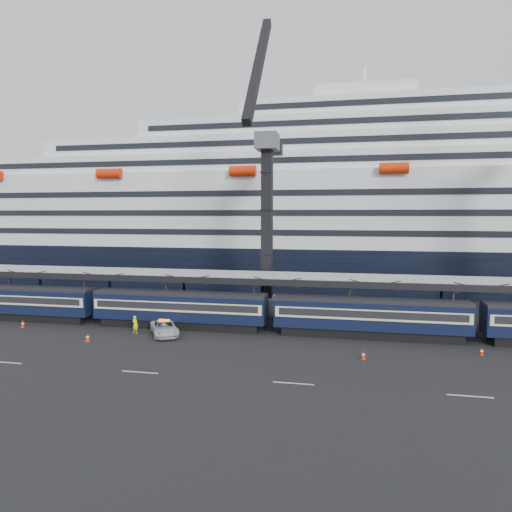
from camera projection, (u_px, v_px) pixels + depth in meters
The scene contains 11 objects.
ground at pixel (485, 378), 34.32m from camera, with size 260.00×260.00×0.00m, color black.
train at pixel (405, 317), 44.79m from camera, with size 133.05×3.00×4.05m.
canopy at pixel (447, 282), 47.51m from camera, with size 130.00×6.25×5.53m.
cruise_ship at pixel (402, 214), 78.32m from camera, with size 214.09×28.84×34.00m.
crane_dark_near at pixel (266, 217), 55.29m from camera, with size 4.50×17.75×35.08m.
pickup_truck at pixel (164, 328), 46.34m from camera, with size 2.42×5.25×1.46m, color #B7BBBF.
worker at pixel (135, 325), 47.04m from camera, with size 0.67×0.44×1.84m, color #FAFC0D.
traffic_cone_a at pixel (23, 324), 49.48m from camera, with size 0.43×0.43×0.86m.
traffic_cone_b at pixel (88, 337), 44.03m from camera, with size 0.43×0.43×0.85m.
traffic_cone_c at pixel (363, 355), 38.62m from camera, with size 0.39×0.39×0.79m.
traffic_cone_d at pixel (482, 351), 39.79m from camera, with size 0.35×0.35×0.70m.
Camera 1 is at (-10.37, -36.07, 12.26)m, focal length 32.00 mm.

